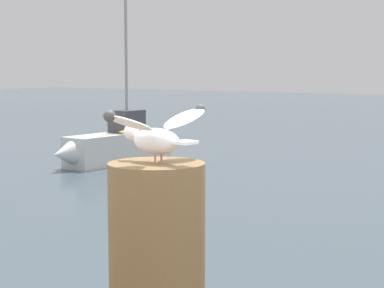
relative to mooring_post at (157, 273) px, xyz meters
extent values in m
cylinder|color=brown|center=(0.00, 0.00, 0.00)|extent=(0.38, 0.38, 0.88)
cylinder|color=#C67260|center=(0.01, 0.02, 0.46)|extent=(0.01, 0.01, 0.04)
cylinder|color=#C67260|center=(0.01, -0.02, 0.46)|extent=(0.01, 0.01, 0.04)
ellipsoid|color=white|center=(0.00, 0.00, 0.52)|extent=(0.24, 0.11, 0.10)
sphere|color=white|center=(-0.13, 0.01, 0.55)|extent=(0.06, 0.06, 0.06)
cone|color=gold|center=(-0.19, 0.02, 0.55)|extent=(0.05, 0.02, 0.02)
cube|color=white|center=(0.14, -0.02, 0.53)|extent=(0.08, 0.09, 0.01)
ellipsoid|color=white|center=(0.03, 0.15, 0.60)|extent=(0.14, 0.23, 0.09)
sphere|color=#393939|center=(0.04, 0.25, 0.63)|extent=(0.04, 0.04, 0.04)
ellipsoid|color=white|center=(-0.01, -0.16, 0.60)|extent=(0.14, 0.23, 0.09)
sphere|color=#393939|center=(-0.02, -0.25, 0.63)|extent=(0.04, 0.04, 0.04)
cube|color=silver|center=(-10.22, 12.17, -1.37)|extent=(1.11, 3.39, 0.81)
cone|color=silver|center=(-10.36, 10.29, -1.33)|extent=(0.84, 0.84, 0.79)
cube|color=#47474C|center=(-10.20, 12.49, -0.67)|extent=(0.74, 0.84, 0.60)
cylinder|color=#A5A5A8|center=(-10.20, 12.49, 1.18)|extent=(0.08, 0.08, 3.10)
camera|label=1|loc=(1.57, -2.13, 0.81)|focal=64.72mm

